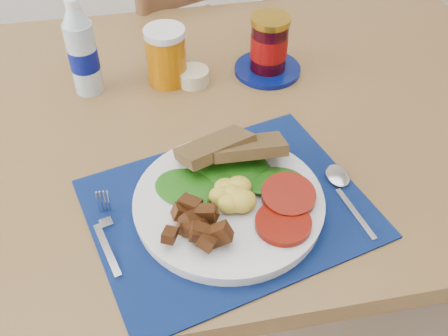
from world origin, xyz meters
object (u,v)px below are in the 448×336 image
object	(u,v)px
water_bottle	(82,52)
jam_on_saucer	(269,49)
juice_glass	(166,57)
chair_far	(191,23)
breakfast_plate	(226,201)

from	to	relation	value
water_bottle	jam_on_saucer	distance (m)	0.38
juice_glass	jam_on_saucer	distance (m)	0.21
chair_far	juice_glass	world-z (taller)	chair_far
chair_far	juice_glass	xyz separation A→B (m)	(-0.11, -0.50, 0.20)
juice_glass	chair_far	bearing A→B (deg)	77.20
breakfast_plate	juice_glass	xyz separation A→B (m)	(-0.05, 0.38, 0.03)
breakfast_plate	chair_far	bearing A→B (deg)	73.22
breakfast_plate	jam_on_saucer	world-z (taller)	jam_on_saucer
breakfast_plate	juice_glass	bearing A→B (deg)	84.66
chair_far	water_bottle	xyz separation A→B (m)	(-0.28, -0.50, 0.23)
water_bottle	jam_on_saucer	size ratio (longest dim) A/B	1.41
water_bottle	juice_glass	bearing A→B (deg)	0.89
breakfast_plate	jam_on_saucer	bearing A→B (deg)	53.76
breakfast_plate	jam_on_saucer	size ratio (longest dim) A/B	2.11
chair_far	jam_on_saucer	size ratio (longest dim) A/B	8.59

